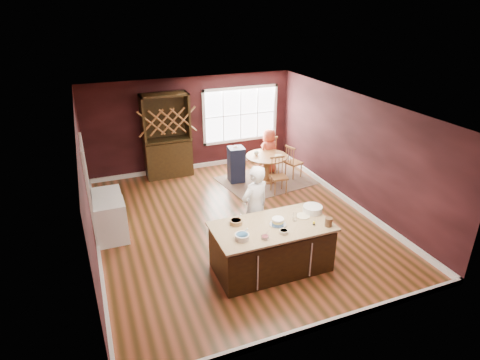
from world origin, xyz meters
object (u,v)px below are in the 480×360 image
at_px(chair_north, 268,152).
at_px(dryer, 109,209).
at_px(kitchen_island, 271,248).
at_px(washer, 111,222).
at_px(chair_east, 294,161).
at_px(dining_table, 267,163).
at_px(seated_woman, 269,151).
at_px(high_chair, 236,164).
at_px(baker, 255,208).
at_px(hutch, 167,136).
at_px(chair_south, 279,176).
at_px(toddler, 237,153).
at_px(layer_cake, 278,222).

distance_m(chair_north, dryer, 5.01).
xyz_separation_m(kitchen_island, dryer, (-2.67, 2.71, -0.01)).
xyz_separation_m(washer, dryer, (0.00, 0.64, -0.01)).
bearing_deg(kitchen_island, dryer, 134.50).
bearing_deg(washer, chair_east, 16.71).
bearing_deg(kitchen_island, chair_east, 55.99).
distance_m(dining_table, seated_woman, 0.62).
distance_m(dining_table, chair_east, 0.84).
xyz_separation_m(chair_north, high_chair, (-1.21, -0.54, 0.01)).
height_order(baker, dryer, baker).
bearing_deg(kitchen_island, hutch, 99.29).
relative_size(chair_south, toddler, 3.72).
distance_m(kitchen_island, high_chair, 4.01).
bearing_deg(toddler, seated_woman, 9.35).
height_order(dining_table, chair_south, chair_south).
relative_size(layer_cake, dryer, 0.36).
height_order(layer_cake, chair_south, layer_cake).
height_order(dining_table, hutch, hutch).
relative_size(kitchen_island, seated_woman, 1.66).
bearing_deg(dryer, chair_east, 9.91).
relative_size(high_chair, dryer, 1.20).
distance_m(toddler, washer, 4.02).
bearing_deg(high_chair, layer_cake, -94.73).
bearing_deg(layer_cake, washer, 143.13).
distance_m(kitchen_island, hutch, 5.14).
xyz_separation_m(dining_table, hutch, (-2.42, 1.38, 0.65)).
xyz_separation_m(baker, washer, (-2.66, 1.30, -0.45)).
distance_m(dining_table, washer, 4.55).
height_order(chair_south, high_chair, high_chair).
height_order(kitchen_island, high_chair, high_chair).
distance_m(chair_east, toddler, 1.66).
bearing_deg(washer, kitchen_island, -37.87).
xyz_separation_m(baker, dryer, (-2.66, 1.94, -0.46)).
height_order(kitchen_island, chair_south, chair_south).
height_order(chair_east, washer, chair_east).
height_order(chair_east, chair_north, chair_north).
bearing_deg(chair_north, high_chair, 2.68).
relative_size(dining_table, toddler, 4.38).
distance_m(dining_table, layer_cake, 3.96).
distance_m(chair_east, washer, 5.33).
xyz_separation_m(baker, chair_east, (2.44, 2.83, -0.41)).
bearing_deg(chair_south, dryer, -171.73).
xyz_separation_m(baker, layer_cake, (0.11, -0.79, 0.09)).
bearing_deg(baker, dryer, -53.27).
height_order(dining_table, high_chair, high_chair).
xyz_separation_m(baker, chair_north, (2.03, 3.69, -0.39)).
relative_size(high_chair, washer, 1.17).
bearing_deg(dryer, dining_table, 12.18).
relative_size(baker, dryer, 2.07).
xyz_separation_m(dining_table, dryer, (-4.27, -0.92, -0.10)).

